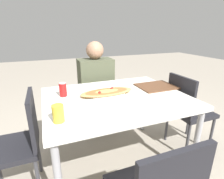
# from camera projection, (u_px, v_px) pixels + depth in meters

# --- Properties ---
(ground_plane) EXTENTS (14.00, 14.00, 0.00)m
(ground_plane) POSITION_uv_depth(u_px,v_px,m) (115.00, 161.00, 1.84)
(ground_plane) COLOR #9E9384
(dining_table) EXTENTS (1.27, 1.00, 0.73)m
(dining_table) POSITION_uv_depth(u_px,v_px,m) (116.00, 102.00, 1.62)
(dining_table) COLOR silver
(dining_table) RESTS_ON ground_plane
(chair_far_seated) EXTENTS (0.40, 0.40, 0.86)m
(chair_far_seated) POSITION_uv_depth(u_px,v_px,m) (94.00, 92.00, 2.42)
(chair_far_seated) COLOR black
(chair_far_seated) RESTS_ON ground_plane
(chair_side_left) EXTENTS (0.40, 0.40, 0.86)m
(chair_side_left) POSITION_uv_depth(u_px,v_px,m) (20.00, 140.00, 1.37)
(chair_side_left) COLOR black
(chair_side_left) RESTS_ON ground_plane
(chair_side_right) EXTENTS (0.40, 0.40, 0.86)m
(chair_side_right) POSITION_uv_depth(u_px,v_px,m) (187.00, 108.00, 1.92)
(chair_side_right) COLOR black
(chair_side_right) RESTS_ON ground_plane
(person_seated) EXTENTS (0.43, 0.28, 1.18)m
(person_seated) POSITION_uv_depth(u_px,v_px,m) (96.00, 80.00, 2.25)
(person_seated) COLOR #2D2D38
(person_seated) RESTS_ON ground_plane
(pizza_main) EXTENTS (0.52, 0.33, 0.05)m
(pizza_main) POSITION_uv_depth(u_px,v_px,m) (107.00, 92.00, 1.64)
(pizza_main) COLOR white
(pizza_main) RESTS_ON dining_table
(soda_can) EXTENTS (0.07, 0.07, 0.12)m
(soda_can) POSITION_uv_depth(u_px,v_px,m) (63.00, 90.00, 1.58)
(soda_can) COLOR red
(soda_can) RESTS_ON dining_table
(drink_glass) EXTENTS (0.08, 0.08, 0.12)m
(drink_glass) POSITION_uv_depth(u_px,v_px,m) (58.00, 113.00, 1.14)
(drink_glass) COLOR gold
(drink_glass) RESTS_ON dining_table
(serving_tray) EXTENTS (0.38, 0.31, 0.01)m
(serving_tray) POSITION_uv_depth(u_px,v_px,m) (156.00, 86.00, 1.85)
(serving_tray) COLOR brown
(serving_tray) RESTS_ON dining_table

